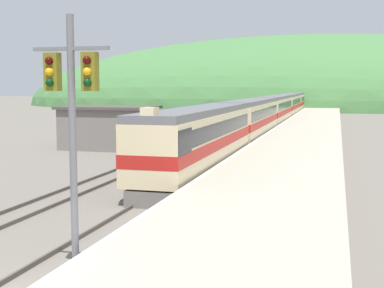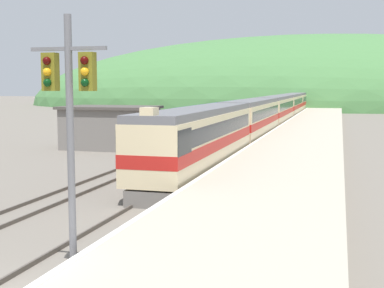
{
  "view_description": "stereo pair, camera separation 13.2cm",
  "coord_description": "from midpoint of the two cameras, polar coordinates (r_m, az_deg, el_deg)",
  "views": [
    {
      "loc": [
        8.1,
        -11.18,
        5.48
      ],
      "look_at": [
        0.78,
        15.69,
        2.46
      ],
      "focal_mm": 50.0,
      "sensor_mm": 36.0,
      "label": 1
    },
    {
      "loc": [
        8.23,
        -11.15,
        5.48
      ],
      "look_at": [
        0.78,
        15.69,
        2.46
      ],
      "focal_mm": 50.0,
      "sensor_mm": 36.0,
      "label": 2
    }
  ],
  "objects": [
    {
      "name": "track_main",
      "position": [
        81.75,
        9.47,
        2.31
      ],
      "size": [
        1.52,
        180.0,
        0.16
      ],
      "color": "#4C443D",
      "rests_on": "ground"
    },
    {
      "name": "track_siding",
      "position": [
        82.4,
        6.04,
        2.39
      ],
      "size": [
        1.52,
        180.0,
        0.16
      ],
      "color": "#4C443D",
      "rests_on": "ground"
    },
    {
      "name": "platform",
      "position": [
        61.44,
        12.31,
        1.43
      ],
      "size": [
        6.89,
        140.0,
        1.08
      ],
      "color": "#B2A893",
      "rests_on": "ground"
    },
    {
      "name": "distant_hills",
      "position": [
        148.6,
        12.1,
        3.93
      ],
      "size": [
        162.97,
        73.33,
        38.23
      ],
      "color": "#477A42",
      "rests_on": "ground"
    },
    {
      "name": "station_shed",
      "position": [
        47.52,
        -8.88,
        1.78
      ],
      "size": [
        8.08,
        5.47,
        3.75
      ],
      "color": "slate",
      "rests_on": "ground"
    },
    {
      "name": "express_train_lead_car",
      "position": [
        32.61,
        0.65,
        0.56
      ],
      "size": [
        2.94,
        19.15,
        4.54
      ],
      "color": "black",
      "rests_on": "ground"
    },
    {
      "name": "carriage_second",
      "position": [
        52.48,
        6.26,
        2.64
      ],
      "size": [
        2.93,
        19.3,
        4.18
      ],
      "color": "black",
      "rests_on": "ground"
    },
    {
      "name": "carriage_third",
      "position": [
        72.46,
        8.76,
        3.57
      ],
      "size": [
        2.93,
        19.3,
        4.18
      ],
      "color": "black",
      "rests_on": "ground"
    },
    {
      "name": "carriage_fourth",
      "position": [
        92.53,
        10.18,
        4.1
      ],
      "size": [
        2.93,
        19.3,
        4.18
      ],
      "color": "black",
      "rests_on": "ground"
    },
    {
      "name": "carriage_fifth",
      "position": [
        112.64,
        11.1,
        4.44
      ],
      "size": [
        2.93,
        19.3,
        4.18
      ],
      "color": "black",
      "rests_on": "ground"
    },
    {
      "name": "siding_train",
      "position": [
        65.13,
        3.59,
        2.95
      ],
      "size": [
        2.9,
        35.9,
        3.51
      ],
      "color": "black",
      "rests_on": "ground"
    },
    {
      "name": "signal_mast_main",
      "position": [
        14.7,
        -12.96,
        3.49
      ],
      "size": [
        2.2,
        0.42,
        7.37
      ],
      "color": "slate",
      "rests_on": "ground"
    }
  ]
}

